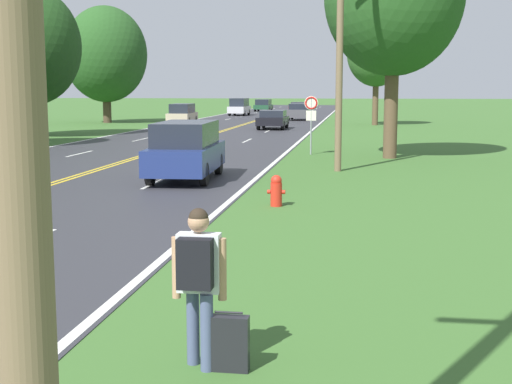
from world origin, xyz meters
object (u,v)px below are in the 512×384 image
at_px(tree_right_cluster, 105,54).
at_px(car_dark_grey_hatchback_mid_far, 299,111).
at_px(hitchhiker_person, 198,272).
at_px(tree_mid_treeline, 377,53).
at_px(car_dark_blue_van_nearest, 186,149).
at_px(suitcase, 229,343).
at_px(traffic_sign, 311,111).
at_px(tree_left_verge, 29,46).
at_px(car_champagne_van_mid_near, 182,114).
at_px(car_red_sedan_distant, 299,107).
at_px(fire_hydrant, 276,190).
at_px(car_dark_green_hatchback_horizon, 263,105).
at_px(car_silver_van_receding, 239,107).
at_px(car_black_sedan_approaching, 273,119).

xyz_separation_m(tree_right_cluster, car_dark_grey_hatchback_mid_far, (15.70, 7.41, -4.90)).
xyz_separation_m(hitchhiker_person, tree_mid_treeline, (2.76, 50.58, 4.63)).
bearing_deg(car_dark_blue_van_nearest, tree_right_cluster, -159.20).
bearing_deg(suitcase, traffic_sign, 2.38).
distance_m(suitcase, tree_left_verge, 38.81).
relative_size(car_dark_blue_van_nearest, car_dark_grey_hatchback_mid_far, 1.21).
bearing_deg(tree_left_verge, traffic_sign, -28.11).
xyz_separation_m(car_champagne_van_mid_near, car_red_sedan_distant, (7.26, 26.41, -0.17)).
height_order(hitchhiker_person, suitcase, hitchhiker_person).
bearing_deg(tree_right_cluster, fire_hydrant, -64.79).
relative_size(car_champagne_van_mid_near, car_dark_grey_hatchback_mid_far, 1.19).
height_order(tree_mid_treeline, car_dark_grey_hatchback_mid_far, tree_mid_treeline).
relative_size(suitcase, tree_right_cluster, 0.07).
bearing_deg(car_dark_blue_van_nearest, car_champagne_van_mid_near, -168.44).
xyz_separation_m(traffic_sign, car_champagne_van_mid_near, (-12.16, 25.12, -1.06)).
bearing_deg(car_dark_blue_van_nearest, car_dark_green_hatchback_horizon, -177.14).
bearing_deg(tree_mid_treeline, car_dark_green_hatchback_horizon, 112.12).
xyz_separation_m(car_dark_blue_van_nearest, car_silver_van_receding, (-7.43, 53.82, -0.02)).
bearing_deg(hitchhiker_person, car_red_sedan_distant, 4.49).
distance_m(car_champagne_van_mid_near, car_dark_grey_hatchback_mid_far, 12.58).
bearing_deg(tree_left_verge, car_black_sedan_approaching, 36.73).
distance_m(fire_hydrant, tree_mid_treeline, 40.64).
bearing_deg(tree_left_verge, hitchhiker_person, -61.98).
relative_size(traffic_sign, tree_right_cluster, 0.26).
distance_m(hitchhiker_person, car_dark_grey_hatchback_mid_far, 58.78).
bearing_deg(tree_right_cluster, car_black_sedan_approaching, -26.17).
bearing_deg(hitchhiker_person, traffic_sign, 1.64).
bearing_deg(car_red_sedan_distant, tree_right_cluster, -28.37).
distance_m(hitchhiker_person, car_silver_van_receding, 69.88).
bearing_deg(car_red_sedan_distant, hitchhiker_person, 5.54).
bearing_deg(car_dark_green_hatchback_horizon, suitcase, -170.83).
relative_size(car_black_sedan_approaching, car_dark_grey_hatchback_mid_far, 1.03).
bearing_deg(car_silver_van_receding, car_dark_blue_van_nearest, -170.56).
bearing_deg(tree_mid_treeline, car_red_sedan_distant, 107.86).
xyz_separation_m(tree_left_verge, car_silver_van_receding, (6.70, 35.14, -4.43)).
height_order(fire_hydrant, car_champagne_van_mid_near, car_champagne_van_mid_near).
bearing_deg(car_red_sedan_distant, car_champagne_van_mid_near, -13.92).
height_order(tree_mid_treeline, tree_right_cluster, tree_right_cluster).
height_order(suitcase, car_dark_grey_hatchback_mid_far, car_dark_grey_hatchback_mid_far).
relative_size(suitcase, traffic_sign, 0.25).
distance_m(car_dark_blue_van_nearest, car_black_sedan_approaching, 28.70).
bearing_deg(car_silver_van_receding, car_red_sedan_distant, -38.12).
distance_m(tree_left_verge, car_dark_blue_van_nearest, 23.83).
xyz_separation_m(hitchhiker_person, suitcase, (0.32, -0.01, -0.74)).
relative_size(tree_left_verge, car_black_sedan_approaching, 2.17).
height_order(fire_hydrant, car_dark_grey_hatchback_mid_far, car_dark_grey_hatchback_mid_far).
bearing_deg(fire_hydrant, tree_right_cluster, 115.21).
distance_m(fire_hydrant, tree_left_verge, 29.71).
xyz_separation_m(hitchhiker_person, car_dark_green_hatchback_horizon, (-10.66, 83.59, -0.24)).
height_order(traffic_sign, car_silver_van_receding, traffic_sign).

